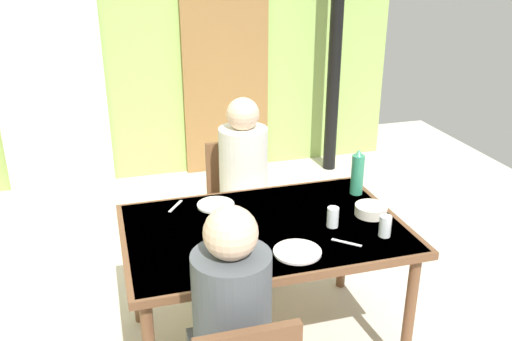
% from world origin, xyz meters
% --- Properties ---
extents(wall_back, '(4.65, 0.10, 2.81)m').
position_xyz_m(wall_back, '(0.00, 2.59, 1.41)').
color(wall_back, '#96BA5D').
rests_on(wall_back, ground_plane).
extents(door_wooden, '(0.80, 0.05, 2.00)m').
position_xyz_m(door_wooden, '(0.69, 2.51, 1.00)').
color(door_wooden, olive).
rests_on(door_wooden, ground_plane).
extents(stove_pipe_column, '(0.12, 0.12, 2.81)m').
position_xyz_m(stove_pipe_column, '(1.65, 2.24, 1.41)').
color(stove_pipe_column, black).
rests_on(stove_pipe_column, ground_plane).
extents(curtain_panel, '(0.90, 0.03, 2.36)m').
position_xyz_m(curtain_panel, '(-0.84, 2.49, 1.18)').
color(curtain_panel, white).
rests_on(curtain_panel, ground_plane).
extents(dining_table, '(1.42, 0.93, 0.73)m').
position_xyz_m(dining_table, '(0.28, -0.05, 0.66)').
color(dining_table, brown).
rests_on(dining_table, ground_plane).
extents(chair_far_diner, '(0.40, 0.40, 0.87)m').
position_xyz_m(chair_far_diner, '(0.36, 0.77, 0.50)').
color(chair_far_diner, brown).
rests_on(chair_far_diner, ground_plane).
extents(person_near_diner, '(0.30, 0.37, 0.77)m').
position_xyz_m(person_near_diner, '(-0.05, -0.74, 0.78)').
color(person_near_diner, '#4C5254').
rests_on(person_near_diner, ground_plane).
extents(person_far_diner, '(0.30, 0.37, 0.77)m').
position_xyz_m(person_far_diner, '(0.36, 0.63, 0.78)').
color(person_far_diner, silver).
rests_on(person_far_diner, ground_plane).
extents(water_bottle_green_near, '(0.07, 0.07, 0.27)m').
position_xyz_m(water_bottle_green_near, '(0.91, 0.19, 0.86)').
color(water_bottle_green_near, '#308664').
rests_on(water_bottle_green_near, dining_table).
extents(serving_bowl_center, '(0.17, 0.17, 0.05)m').
position_xyz_m(serving_bowl_center, '(0.87, -0.08, 0.76)').
color(serving_bowl_center, silver).
rests_on(serving_bowl_center, dining_table).
extents(dinner_plate_near_left, '(0.20, 0.20, 0.01)m').
position_xyz_m(dinner_plate_near_left, '(-0.02, -0.26, 0.74)').
color(dinner_plate_near_left, white).
rests_on(dinner_plate_near_left, dining_table).
extents(dinner_plate_near_right, '(0.20, 0.20, 0.01)m').
position_xyz_m(dinner_plate_near_right, '(0.10, 0.25, 0.74)').
color(dinner_plate_near_right, white).
rests_on(dinner_plate_near_right, dining_table).
extents(dinner_plate_far_center, '(0.23, 0.23, 0.01)m').
position_xyz_m(dinner_plate_far_center, '(0.36, -0.34, 0.74)').
color(dinner_plate_far_center, white).
rests_on(dinner_plate_far_center, dining_table).
extents(drinking_glass_by_near_diner, '(0.06, 0.06, 0.11)m').
position_xyz_m(drinking_glass_by_near_diner, '(0.83, -0.31, 0.79)').
color(drinking_glass_by_near_diner, silver).
rests_on(drinking_glass_by_near_diner, dining_table).
extents(drinking_glass_by_far_diner, '(0.06, 0.06, 0.10)m').
position_xyz_m(drinking_glass_by_far_diner, '(0.62, -0.14, 0.78)').
color(drinking_glass_by_far_diner, silver).
rests_on(drinking_glass_by_far_diner, dining_table).
extents(cutlery_knife_near, '(0.10, 0.13, 0.00)m').
position_xyz_m(cutlery_knife_near, '(-0.11, 0.30, 0.73)').
color(cutlery_knife_near, silver).
rests_on(cutlery_knife_near, dining_table).
extents(cutlery_fork_near, '(0.12, 0.11, 0.00)m').
position_xyz_m(cutlery_fork_near, '(0.62, -0.32, 0.73)').
color(cutlery_fork_near, silver).
rests_on(cutlery_fork_near, dining_table).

